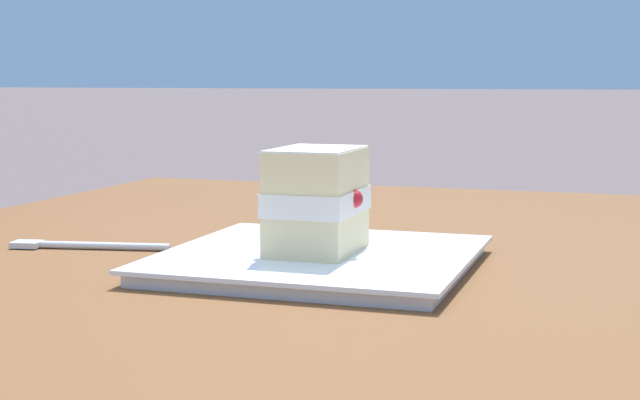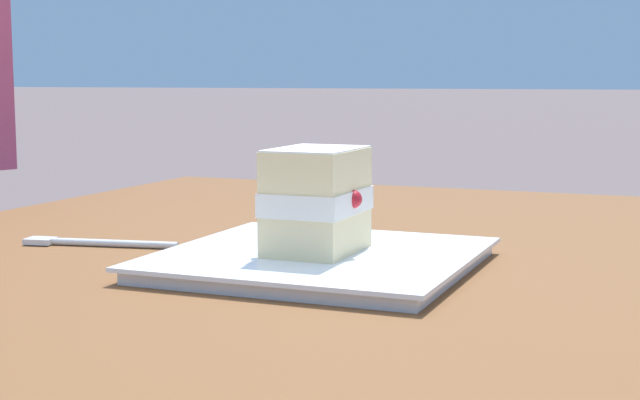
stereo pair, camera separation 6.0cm
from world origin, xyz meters
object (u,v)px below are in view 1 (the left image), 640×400
(dessert_plate, at_px, (320,260))
(cake_slice, at_px, (317,200))
(dessert_fork, at_px, (79,245))
(patio_table, at_px, (186,387))

(dessert_plate, height_order, cake_slice, cake_slice)
(cake_slice, bearing_deg, dessert_fork, 85.72)
(patio_table, height_order, dessert_fork, dessert_fork)
(dessert_plate, height_order, dessert_fork, dessert_plate)
(patio_table, xyz_separation_m, dessert_plate, (0.11, -0.09, 0.10))
(patio_table, relative_size, cake_slice, 15.28)
(dessert_fork, bearing_deg, patio_table, -124.17)
(cake_slice, bearing_deg, patio_table, 140.57)
(patio_table, height_order, dessert_plate, dessert_plate)
(patio_table, height_order, cake_slice, cake_slice)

